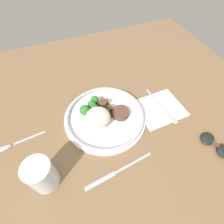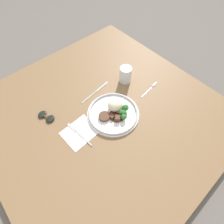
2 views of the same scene
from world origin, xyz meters
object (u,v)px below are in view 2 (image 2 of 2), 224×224
plate (114,112)px  knife (96,91)px  fork (77,132)px  juice_glass (125,75)px  sunglasses (46,117)px  spoon (153,86)px

plate → knife: (0.03, 0.19, -0.02)m
fork → knife: (0.25, 0.15, -0.00)m
knife → juice_glass: bearing=-21.6°
knife → sunglasses: 0.32m
plate → knife: bearing=81.7°
plate → juice_glass: 0.26m
juice_glass → sunglasses: size_ratio=0.92×
spoon → juice_glass: bearing=115.5°
juice_glass → knife: (-0.19, 0.05, -0.04)m
spoon → sunglasses: size_ratio=1.49×
sunglasses → spoon: bearing=-39.8°
juice_glass → sunglasses: (-0.51, 0.09, -0.04)m
spoon → fork: bearing=168.2°
plate → fork: size_ratio=1.55×
juice_glass → fork: size_ratio=0.55×
fork → juice_glass: bearing=-83.2°
juice_glass → fork: juice_glass is taller
juice_glass → sunglasses: 0.52m
juice_glass → plate: bearing=-147.3°
plate → sunglasses: plate is taller
juice_glass → spoon: bearing=-58.1°
plate → fork: 0.23m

